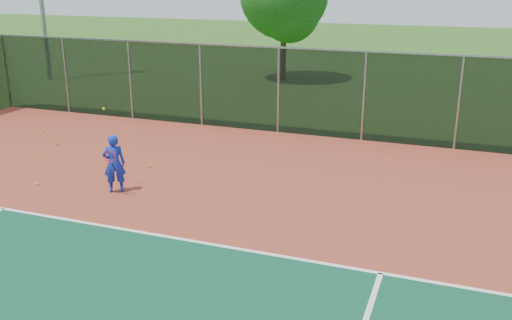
# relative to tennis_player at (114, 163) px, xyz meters

# --- Properties ---
(court_apron) EXTENTS (30.00, 20.00, 0.02)m
(court_apron) POSITION_rel_tennis_player_xyz_m (5.10, -2.94, -0.78)
(court_apron) COLOR #983A26
(court_apron) RESTS_ON ground
(fence_back) EXTENTS (30.00, 0.06, 3.03)m
(fence_back) POSITION_rel_tennis_player_xyz_m (5.10, 7.06, 0.77)
(fence_back) COLOR black
(fence_back) RESTS_ON court_apron
(tennis_player) EXTENTS (0.67, 0.72, 2.19)m
(tennis_player) POSITION_rel_tennis_player_xyz_m (0.00, 0.00, 0.00)
(tennis_player) COLOR #132DBA
(tennis_player) RESTS_ON court_apron
(practice_ball_0) EXTENTS (0.07, 0.07, 0.07)m
(practice_ball_0) POSITION_rel_tennis_player_xyz_m (-0.20, 2.04, -0.74)
(practice_ball_0) COLOR #B0C817
(practice_ball_0) RESTS_ON court_apron
(practice_ball_1) EXTENTS (0.07, 0.07, 0.07)m
(practice_ball_1) POSITION_rel_tennis_player_xyz_m (-3.54, 1.50, -0.74)
(practice_ball_1) COLOR #B0C817
(practice_ball_1) RESTS_ON court_apron
(practice_ball_2) EXTENTS (0.07, 0.07, 0.07)m
(practice_ball_2) POSITION_rel_tennis_player_xyz_m (-5.82, 4.20, -0.74)
(practice_ball_2) COLOR #B0C817
(practice_ball_2) RESTS_ON court_apron
(practice_ball_3) EXTENTS (0.07, 0.07, 0.07)m
(practice_ball_3) POSITION_rel_tennis_player_xyz_m (-4.28, 2.99, -0.74)
(practice_ball_3) COLOR #B0C817
(practice_ball_3) RESTS_ON court_apron
(practice_ball_4) EXTENTS (0.07, 0.07, 0.07)m
(practice_ball_4) POSITION_rel_tennis_player_xyz_m (-2.25, -0.33, -0.74)
(practice_ball_4) COLOR #B0C817
(practice_ball_4) RESTS_ON court_apron
(practice_ball_5) EXTENTS (0.07, 0.07, 0.07)m
(practice_ball_5) POSITION_rel_tennis_player_xyz_m (6.28, 5.14, -0.74)
(practice_ball_5) COLOR #B0C817
(practice_ball_5) RESTS_ON court_apron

